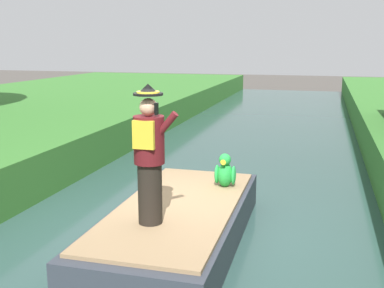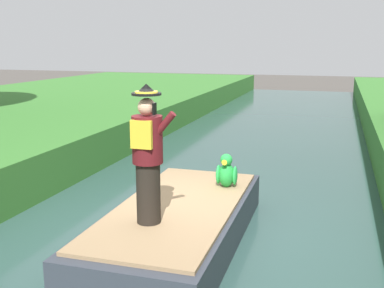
% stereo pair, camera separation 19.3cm
% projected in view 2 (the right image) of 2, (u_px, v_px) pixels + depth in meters
% --- Properties ---
extents(ground_plane, '(80.00, 80.00, 0.00)m').
position_uv_depth(ground_plane, '(182.00, 244.00, 7.28)').
color(ground_plane, '#4C4742').
extents(canal_water, '(6.17, 48.00, 0.10)m').
position_uv_depth(canal_water, '(182.00, 241.00, 7.27)').
color(canal_water, '#2D4C47').
rests_on(canal_water, ground).
extents(boat, '(1.85, 4.22, 0.61)m').
position_uv_depth(boat, '(178.00, 224.00, 7.01)').
color(boat, '#333842').
rests_on(boat, canal_water).
extents(person_pirate, '(0.61, 0.42, 1.85)m').
position_uv_depth(person_pirate, '(148.00, 155.00, 6.07)').
color(person_pirate, black).
rests_on(person_pirate, boat).
extents(parrot_plush, '(0.36, 0.34, 0.57)m').
position_uv_depth(parrot_plush, '(227.00, 173.00, 7.76)').
color(parrot_plush, green).
rests_on(parrot_plush, boat).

